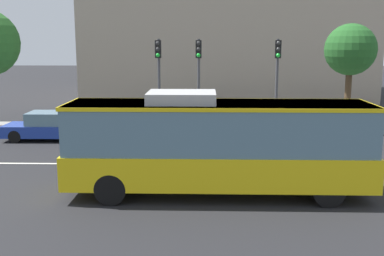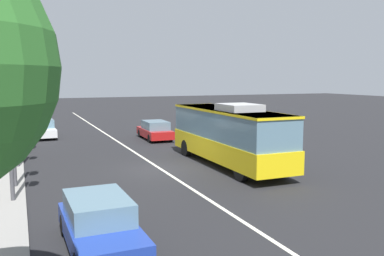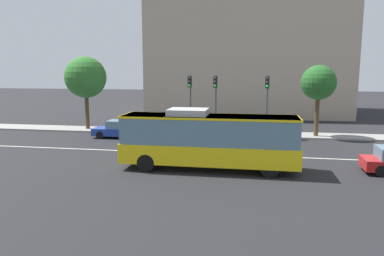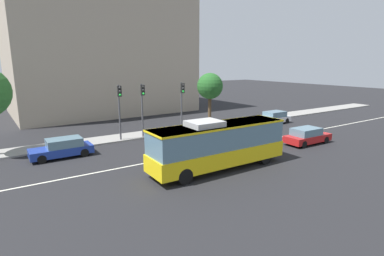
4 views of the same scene
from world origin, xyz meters
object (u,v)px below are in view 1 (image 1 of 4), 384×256
sedan_blue (51,126)px  street_tree_kerbside_left (350,50)px  traffic_light_near_corner (277,69)px  traffic_light_mid_block (199,69)px  traffic_light_far_corner (159,69)px  transit_bus (218,142)px

sedan_blue → street_tree_kerbside_left: bearing=-170.7°
sedan_blue → street_tree_kerbside_left: (16.16, 2.92, 3.84)m
traffic_light_near_corner → traffic_light_mid_block: (-4.29, 0.10, 0.00)m
sedan_blue → street_tree_kerbside_left: 16.86m
traffic_light_near_corner → traffic_light_mid_block: 4.29m
sedan_blue → traffic_light_far_corner: (5.47, 2.17, 2.84)m
transit_bus → traffic_light_near_corner: traffic_light_near_corner is taller
traffic_light_far_corner → street_tree_kerbside_left: street_tree_kerbside_left is taller
transit_bus → sedan_blue: bearing=134.6°
transit_bus → sedan_blue: size_ratio=2.21×
sedan_blue → street_tree_kerbside_left: size_ratio=0.75×
traffic_light_near_corner → street_tree_kerbside_left: 4.40m
sedan_blue → street_tree_kerbside_left: street_tree_kerbside_left is taller
traffic_light_mid_block → traffic_light_far_corner: bearing=-91.2°
street_tree_kerbside_left → transit_bus: bearing=-123.8°
traffic_light_mid_block → traffic_light_near_corner: bearing=89.4°
traffic_light_mid_block → traffic_light_far_corner: 2.22m
sedan_blue → traffic_light_near_corner: bearing=-171.5°
traffic_light_near_corner → street_tree_kerbside_left: street_tree_kerbside_left is taller
transit_bus → traffic_light_near_corner: size_ratio=1.92×
traffic_light_mid_block → traffic_light_far_corner: (-2.21, 0.08, 0.00)m
traffic_light_far_corner → transit_bus: bearing=16.5°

